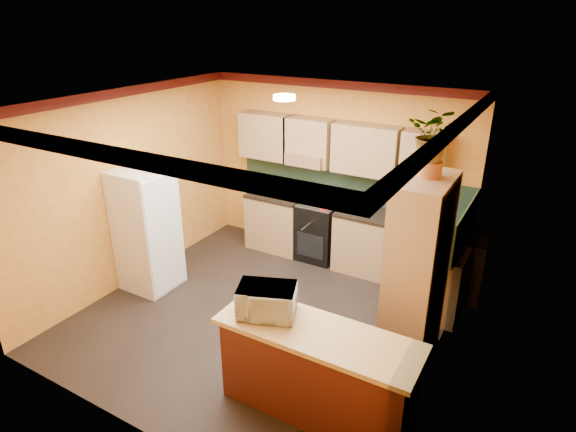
# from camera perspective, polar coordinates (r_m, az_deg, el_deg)

# --- Properties ---
(room_shell) EXTENTS (4.24, 4.24, 2.72)m
(room_shell) POSITION_cam_1_polar(r_m,az_deg,el_deg) (5.60, -1.91, 7.61)
(room_shell) COLOR black
(room_shell) RESTS_ON ground
(base_cabinets_back) EXTENTS (3.65, 0.60, 0.88)m
(base_cabinets_back) POSITION_cam_1_polar(r_m,az_deg,el_deg) (7.24, 8.12, -2.89)
(base_cabinets_back) COLOR #A57857
(base_cabinets_back) RESTS_ON ground
(countertop_back) EXTENTS (3.65, 0.62, 0.04)m
(countertop_back) POSITION_cam_1_polar(r_m,az_deg,el_deg) (7.06, 8.33, 0.48)
(countertop_back) COLOR black
(countertop_back) RESTS_ON base_cabinets_back
(stove) EXTENTS (0.58, 0.58, 0.91)m
(stove) POSITION_cam_1_polar(r_m,az_deg,el_deg) (7.46, 3.70, -1.76)
(stove) COLOR black
(stove) RESTS_ON ground
(kettle) EXTENTS (0.18, 0.18, 0.18)m
(kettle) POSITION_cam_1_polar(r_m,az_deg,el_deg) (7.17, 4.34, 1.89)
(kettle) COLOR #B60D0C
(kettle) RESTS_ON stove
(sink) EXTENTS (0.48, 0.40, 0.03)m
(sink) POSITION_cam_1_polar(r_m,az_deg,el_deg) (6.83, 14.36, -0.50)
(sink) COLOR silver
(sink) RESTS_ON countertop_back
(base_cabinets_right) EXTENTS (0.60, 0.80, 0.88)m
(base_cabinets_right) POSITION_cam_1_polar(r_m,az_deg,el_deg) (6.38, 16.46, -7.45)
(base_cabinets_right) COLOR #A57857
(base_cabinets_right) RESTS_ON ground
(countertop_right) EXTENTS (0.62, 0.80, 0.04)m
(countertop_right) POSITION_cam_1_polar(r_m,az_deg,el_deg) (6.17, 16.94, -3.75)
(countertop_right) COLOR black
(countertop_right) RESTS_ON base_cabinets_right
(fridge) EXTENTS (0.68, 0.66, 1.70)m
(fridge) POSITION_cam_1_polar(r_m,az_deg,el_deg) (6.80, -16.40, -1.60)
(fridge) COLOR white
(fridge) RESTS_ON ground
(pantry) EXTENTS (0.48, 0.90, 2.10)m
(pantry) POSITION_cam_1_polar(r_m,az_deg,el_deg) (5.24, 15.02, -6.61)
(pantry) COLOR #A57857
(pantry) RESTS_ON ground
(fern_pot) EXTENTS (0.22, 0.22, 0.16)m
(fern_pot) POSITION_cam_1_polar(r_m,az_deg,el_deg) (4.85, 16.53, 5.37)
(fern_pot) COLOR #9E5326
(fern_pot) RESTS_ON pantry
(fern) EXTENTS (0.48, 0.42, 0.52)m
(fern) POSITION_cam_1_polar(r_m,az_deg,el_deg) (4.77, 16.99, 9.26)
(fern) COLOR #A57857
(fern) RESTS_ON fern_pot
(breakfast_bar) EXTENTS (1.80, 0.55, 0.88)m
(breakfast_bar) POSITION_cam_1_polar(r_m,az_deg,el_deg) (4.75, 3.35, -18.26)
(breakfast_bar) COLOR #4F1712
(breakfast_bar) RESTS_ON ground
(bar_top) EXTENTS (1.90, 0.65, 0.05)m
(bar_top) POSITION_cam_1_polar(r_m,az_deg,el_deg) (4.46, 3.49, -13.76)
(bar_top) COLOR tan
(bar_top) RESTS_ON breakfast_bar
(microwave) EXTENTS (0.64, 0.54, 0.30)m
(microwave) POSITION_cam_1_polar(r_m,az_deg,el_deg) (4.58, -2.55, -10.01)
(microwave) COLOR white
(microwave) RESTS_ON bar_top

